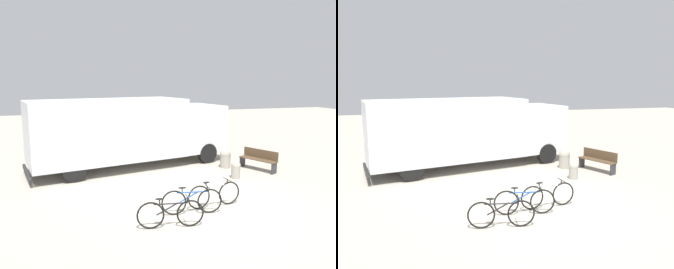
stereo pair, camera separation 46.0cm
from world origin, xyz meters
TOP-DOWN VIEW (x-y plane):
  - ground_plane at (0.00, 0.00)m, footprint 60.00×60.00m
  - delivery_truck at (-1.37, 5.54)m, footprint 8.83×4.18m
  - park_bench at (3.64, 3.36)m, footprint 1.03×1.64m
  - bicycle_near at (-1.48, -0.76)m, footprint 1.69×0.44m
  - bicycle_middle at (-0.66, -0.11)m, footprint 1.69×0.44m
  - bicycle_far at (0.16, 0.20)m, footprint 1.70×0.44m
  - bollard_near_bench at (2.16, 2.58)m, footprint 0.36×0.36m
  - bollard_far_bench at (2.49, 4.08)m, footprint 0.46×0.46m

SIDE VIEW (x-z plane):
  - ground_plane at x=0.00m, z-range 0.00..0.00m
  - bollard_near_bench at x=2.16m, z-range 0.02..0.68m
  - bicycle_near at x=-1.48m, z-range -0.02..0.77m
  - bicycle_middle at x=-0.66m, z-range -0.02..0.77m
  - bicycle_far at x=0.16m, z-range -0.02..0.77m
  - bollard_far_bench at x=2.49m, z-range 0.02..0.83m
  - park_bench at x=3.64m, z-range 0.05..0.89m
  - delivery_truck at x=-1.37m, z-range 0.16..3.06m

